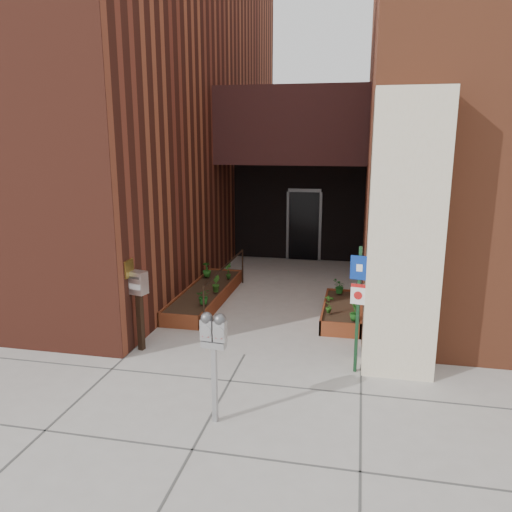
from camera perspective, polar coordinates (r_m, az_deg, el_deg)
The scene contains 15 objects.
ground at distance 8.88m, azimuth -1.33°, elevation -11.19°, with size 80.00×80.00×0.00m, color #9E9991.
architecture at distance 14.96m, azimuth 4.17°, elevation 18.25°, with size 20.00×14.60×10.00m.
planter_left at distance 11.66m, azimuth -5.76°, elevation -4.50°, with size 0.90×3.60×0.30m.
planter_right at distance 10.68m, azimuth 9.84°, elevation -6.32°, with size 0.80×2.20×0.30m.
handrail at distance 11.30m, azimuth -3.49°, elevation -1.78°, with size 0.04×3.34×0.90m.
parking_meter at distance 6.50m, azimuth -4.86°, elevation -9.36°, with size 0.35×0.17×1.53m.
sign_post at distance 7.97m, azimuth 11.61°, elevation -4.56°, with size 0.28×0.09×2.07m.
payment_dropbox at distance 8.95m, azimuth -13.25°, elevation -4.23°, with size 0.33×0.27×1.44m.
shrub_left_a at distance 10.51m, azimuth -5.98°, elevation -4.58°, with size 0.30×0.30×0.34m, color #1A5B1A.
shrub_left_b at distance 11.30m, azimuth -4.62°, elevation -3.17°, with size 0.21×0.21×0.37m, color #2B5F1B.
shrub_left_c at distance 12.53m, azimuth -5.65°, elevation -1.53°, with size 0.21×0.21×0.38m, color #22631C.
shrub_left_d at distance 12.31m, azimuth -3.20°, elevation -1.71°, with size 0.21×0.21×0.40m, color #215518.
shrub_right_a at distance 9.72m, azimuth 11.19°, elevation -6.30°, with size 0.19×0.19×0.33m, color #195117.
shrub_right_b at distance 10.03m, azimuth 8.36°, elevation -5.42°, with size 0.20×0.20×0.38m, color #295D1A.
shrub_right_c at distance 11.30m, azimuth 9.51°, elevation -3.47°, with size 0.29×0.29×0.32m, color #1A5E1E.
Camera 1 is at (1.85, -7.87, 3.69)m, focal length 35.00 mm.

